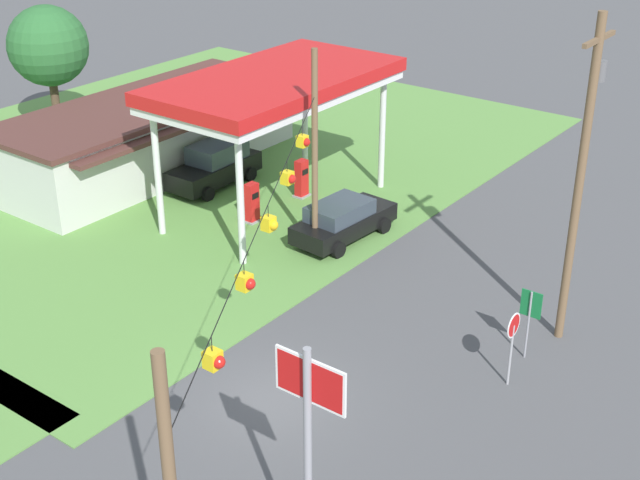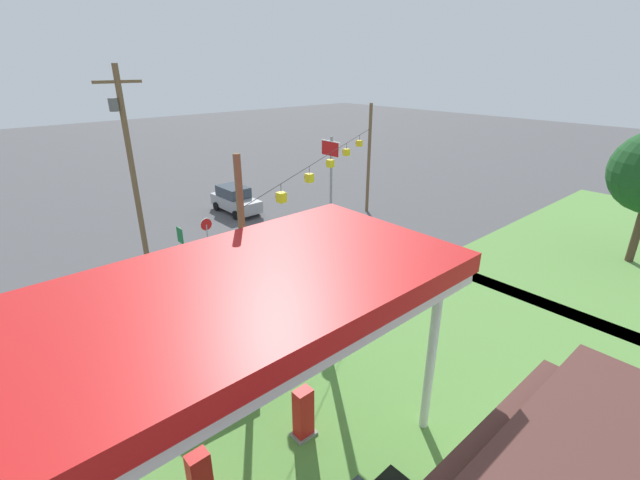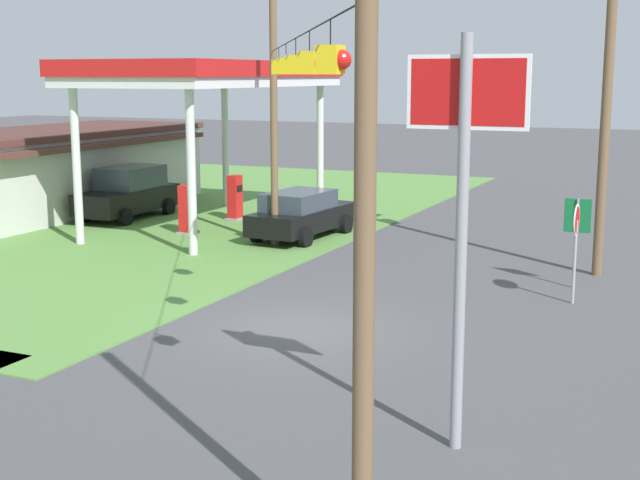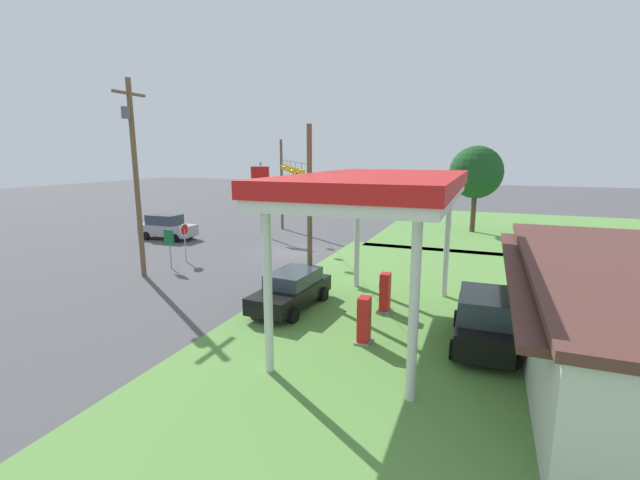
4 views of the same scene
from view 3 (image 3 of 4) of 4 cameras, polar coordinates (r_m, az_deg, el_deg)
The scene contains 13 objects.
ground_plane at distance 20.03m, azimuth -1.47°, elevation -5.76°, with size 160.00×160.00×0.00m, color #4C4C4F.
grass_verge_station_corner at distance 39.82m, azimuth -15.45°, elevation 2.09°, with size 36.00×28.00×0.04m, color #5B8E42.
gas_station_canopy at distance 33.03m, azimuth -7.10°, elevation 10.37°, with size 11.05×5.85×6.09m.
gas_station_store at distance 38.17m, azimuth -17.37°, elevation 4.20°, with size 15.53×6.46×3.39m.
fuel_pump_near at distance 31.94m, azimuth -8.50°, elevation 1.84°, with size 0.71×0.56×1.77m.
fuel_pump_far at distance 34.82m, azimuth -5.46°, elevation 2.62°, with size 0.71×0.56×1.77m.
car_at_pumps_front at distance 30.82m, azimuth -1.18°, elevation 1.70°, with size 4.90×2.35×1.67m.
car_at_pumps_rear at distance 35.90m, azimuth -12.16°, elevation 2.97°, with size 4.84×2.19×2.05m.
stop_sign_roadside at distance 22.78m, azimuth 16.07°, elevation 0.51°, with size 0.80×0.08×2.50m.
stop_sign_overhead at distance 13.13m, azimuth 9.23°, elevation 4.66°, with size 0.22×1.80×6.21m.
route_sign at distance 24.51m, azimuth 16.13°, elevation 0.95°, with size 0.10×0.70×2.40m.
utility_pole_main at distance 26.02m, azimuth 18.02°, elevation 10.90°, with size 2.20×0.44×10.79m.
signal_span_gantry at distance 19.24m, azimuth -1.50°, elevation 7.32°, with size 17.47×10.24×8.17m.
Camera 3 is at (-17.28, -8.42, 5.63)m, focal length 50.00 mm.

